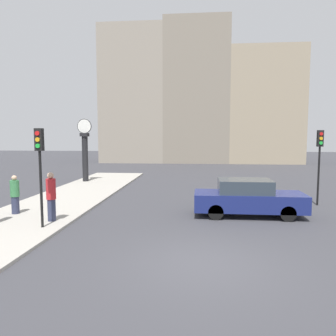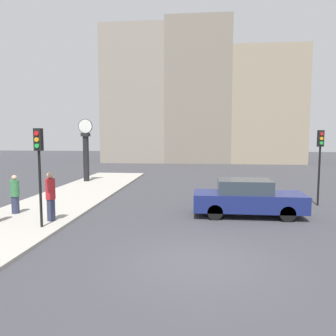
{
  "view_description": "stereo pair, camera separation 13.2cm",
  "coord_description": "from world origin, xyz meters",
  "views": [
    {
      "loc": [
        -0.07,
        -8.2,
        3.27
      ],
      "look_at": [
        -1.57,
        7.75,
        1.68
      ],
      "focal_mm": 35.0,
      "sensor_mm": 36.0,
      "label": 1
    },
    {
      "loc": [
        0.06,
        -8.19,
        3.27
      ],
      "look_at": [
        -1.57,
        7.75,
        1.68
      ],
      "focal_mm": 35.0,
      "sensor_mm": 36.0,
      "label": 2
    }
  ],
  "objects": [
    {
      "name": "building_row",
      "position": [
        -0.5,
        32.22,
        7.79
      ],
      "size": [
        23.93,
        5.0,
        16.84
      ],
      "color": "gray",
      "rests_on": "ground_plane"
    },
    {
      "name": "traffic_light_near",
      "position": [
        -5.45,
        2.43,
        2.56
      ],
      "size": [
        0.26,
        0.24,
        3.41
      ],
      "color": "black",
      "rests_on": "sidewalk_corner"
    },
    {
      "name": "ground_plane",
      "position": [
        0.0,
        0.0,
        0.0
      ],
      "size": [
        120.0,
        120.0,
        0.0
      ],
      "primitive_type": "plane",
      "color": "#38383D"
    },
    {
      "name": "sidewalk_corner",
      "position": [
        -6.74,
        8.48,
        0.05
      ],
      "size": [
        3.98,
        20.96,
        0.1
      ],
      "primitive_type": "cube",
      "color": "#A39E93",
      "rests_on": "ground_plane"
    },
    {
      "name": "pedestrian_red_top",
      "position": [
        -5.51,
        3.29,
        1.02
      ],
      "size": [
        0.35,
        0.35,
        1.82
      ],
      "color": "#2D334C",
      "rests_on": "sidewalk_corner"
    },
    {
      "name": "pedestrian_green_hoodie",
      "position": [
        -7.48,
        4.25,
        0.88
      ],
      "size": [
        0.35,
        0.35,
        1.57
      ],
      "color": "#2D334C",
      "rests_on": "sidewalk_corner"
    },
    {
      "name": "traffic_light_far",
      "position": [
        5.52,
        7.57,
        2.53
      ],
      "size": [
        0.26,
        0.24,
        3.52
      ],
      "color": "black",
      "rests_on": "ground_plane"
    },
    {
      "name": "sedan_car",
      "position": [
        1.93,
        5.17,
        0.74
      ],
      "size": [
        4.41,
        1.7,
        1.5
      ],
      "color": "navy",
      "rests_on": "ground_plane"
    },
    {
      "name": "street_clock",
      "position": [
        -7.93,
        13.81,
        2.13
      ],
      "size": [
        1.0,
        0.52,
        4.31
      ],
      "color": "black",
      "rests_on": "sidewalk_corner"
    }
  ]
}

